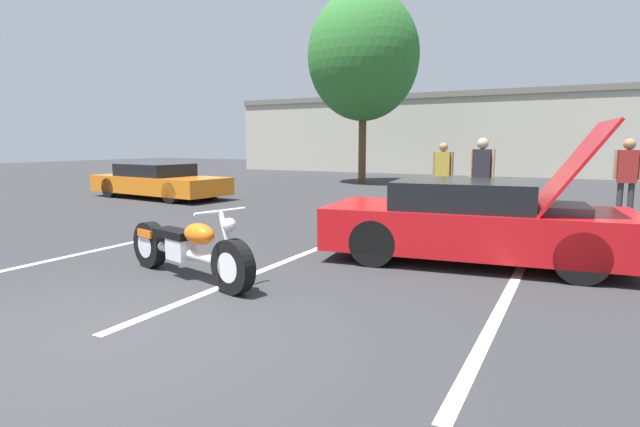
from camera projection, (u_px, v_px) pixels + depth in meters
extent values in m
plane|color=#2D2D30|center=(118.00, 336.00, 4.45)|extent=(80.00, 80.00, 0.00)
cube|color=white|center=(90.00, 252.00, 7.88)|extent=(0.12, 4.64, 0.01)
cube|color=white|center=(250.00, 275.00, 6.47)|extent=(0.12, 4.64, 0.01)
cube|color=white|center=(499.00, 312.00, 5.05)|extent=(0.12, 4.64, 0.01)
cube|color=#B2AD9E|center=(510.00, 134.00, 26.89)|extent=(32.00, 4.00, 4.40)
cube|color=slate|center=(512.00, 95.00, 26.60)|extent=(32.00, 4.20, 0.30)
cylinder|color=brown|center=(362.00, 144.00, 21.16)|extent=(0.32, 0.32, 3.29)
ellipsoid|color=#2D702D|center=(363.00, 56.00, 20.65)|extent=(4.62, 4.62, 5.31)
cylinder|color=black|center=(233.00, 267.00, 5.65)|extent=(0.65, 0.32, 0.63)
cylinder|color=black|center=(150.00, 245.00, 6.88)|extent=(0.65, 0.32, 0.63)
cylinder|color=silver|center=(233.00, 267.00, 5.65)|extent=(0.38, 0.25, 0.35)
cylinder|color=silver|center=(150.00, 245.00, 6.88)|extent=(0.38, 0.25, 0.35)
cylinder|color=silver|center=(187.00, 253.00, 6.26)|extent=(1.54, 0.51, 0.12)
cube|color=silver|center=(181.00, 249.00, 6.35)|extent=(0.41, 0.32, 0.28)
ellipsoid|color=orange|center=(199.00, 234.00, 6.04)|extent=(0.56, 0.40, 0.26)
cube|color=black|center=(175.00, 233.00, 6.41)|extent=(0.71, 0.42, 0.10)
cube|color=orange|center=(151.00, 233.00, 6.82)|extent=(0.39, 0.30, 0.10)
cylinder|color=silver|center=(227.00, 238.00, 5.66)|extent=(0.31, 0.15, 0.63)
cylinder|color=silver|center=(220.00, 211.00, 5.70)|extent=(0.21, 0.69, 0.04)
sphere|color=silver|center=(229.00, 225.00, 5.61)|extent=(0.16, 0.16, 0.16)
cylinder|color=silver|center=(177.00, 252.00, 6.63)|extent=(1.18, 0.39, 0.09)
cube|color=red|center=(474.00, 229.00, 7.16)|extent=(4.37, 2.24, 0.61)
cube|color=black|center=(464.00, 194.00, 7.15)|extent=(2.07, 1.78, 0.39)
cylinder|color=black|center=(582.00, 258.00, 6.04)|extent=(0.68, 0.30, 0.66)
cylinder|color=black|center=(567.00, 236.00, 7.44)|extent=(0.68, 0.30, 0.66)
cylinder|color=black|center=(373.00, 243.00, 6.93)|extent=(0.68, 0.30, 0.66)
cylinder|color=black|center=(396.00, 226.00, 8.33)|extent=(0.68, 0.30, 0.66)
cube|color=red|center=(571.00, 167.00, 6.63)|extent=(1.07, 1.68, 1.22)
cube|color=#4C4C51|center=(564.00, 215.00, 6.73)|extent=(0.72, 1.02, 0.28)
cube|color=orange|center=(160.00, 184.00, 15.54)|extent=(4.88, 2.24, 0.52)
cube|color=black|center=(155.00, 170.00, 15.58)|extent=(2.28, 1.78, 0.38)
cylinder|color=black|center=(171.00, 193.00, 14.12)|extent=(0.64, 0.29, 0.62)
cylinder|color=black|center=(211.00, 189.00, 15.36)|extent=(0.64, 0.29, 0.62)
cylinder|color=black|center=(110.00, 188.00, 15.75)|extent=(0.64, 0.29, 0.62)
cylinder|color=black|center=(150.00, 184.00, 16.98)|extent=(0.64, 0.29, 0.62)
cylinder|color=brown|center=(438.00, 194.00, 12.64)|extent=(0.12, 0.12, 0.83)
cylinder|color=brown|center=(446.00, 195.00, 12.55)|extent=(0.12, 0.12, 0.83)
cube|color=#B29933|center=(443.00, 165.00, 12.49)|extent=(0.36, 0.20, 0.66)
cylinder|color=#9E704C|center=(434.00, 163.00, 12.59)|extent=(0.08, 0.08, 0.59)
cylinder|color=#9E704C|center=(452.00, 164.00, 12.39)|extent=(0.08, 0.08, 0.59)
sphere|color=#9E704C|center=(444.00, 147.00, 12.43)|extent=(0.23, 0.23, 0.23)
cylinder|color=#333338|center=(619.00, 203.00, 10.59)|extent=(0.12, 0.12, 0.87)
cylinder|color=#333338|center=(630.00, 204.00, 10.50)|extent=(0.12, 0.12, 0.87)
cube|color=maroon|center=(628.00, 166.00, 10.44)|extent=(0.36, 0.20, 0.69)
cylinder|color=#9E704C|center=(616.00, 165.00, 10.53)|extent=(0.08, 0.08, 0.62)
cylinder|color=#9E704C|center=(640.00, 165.00, 10.33)|extent=(0.08, 0.08, 0.62)
sphere|color=#9E704C|center=(630.00, 144.00, 10.37)|extent=(0.24, 0.24, 0.24)
cylinder|color=brown|center=(475.00, 203.00, 10.66)|extent=(0.12, 0.12, 0.88)
cylinder|color=brown|center=(485.00, 203.00, 10.57)|extent=(0.12, 0.12, 0.88)
cube|color=#26262D|center=(482.00, 166.00, 10.50)|extent=(0.36, 0.20, 0.70)
cylinder|color=tan|center=(471.00, 164.00, 10.60)|extent=(0.08, 0.08, 0.63)
cylinder|color=tan|center=(493.00, 164.00, 10.39)|extent=(0.08, 0.08, 0.63)
sphere|color=tan|center=(483.00, 144.00, 10.44)|extent=(0.24, 0.24, 0.24)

